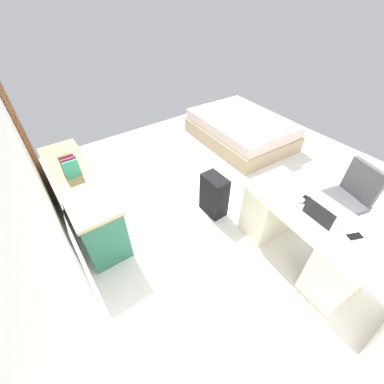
{
  "coord_description": "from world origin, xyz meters",
  "views": [
    {
      "loc": [
        -1.9,
        2.14,
        2.54
      ],
      "look_at": [
        -0.12,
        0.86,
        0.6
      ],
      "focal_mm": 23.31,
      "sensor_mm": 36.0,
      "label": 1
    }
  ],
  "objects_px": {
    "cell_phone_near_laptop": "(355,236)",
    "figurine_small": "(64,157)",
    "laptop": "(321,215)",
    "office_chair": "(343,203)",
    "computer_mouse": "(301,201)",
    "cell_phone_by_mouse": "(305,199)",
    "desk": "(302,234)",
    "bed": "(241,129)",
    "credenza": "(83,199)",
    "suitcase_black": "(214,195)"
  },
  "relations": [
    {
      "from": "cell_phone_near_laptop",
      "to": "suitcase_black",
      "type": "bearing_deg",
      "value": 36.35
    },
    {
      "from": "credenza",
      "to": "cell_phone_by_mouse",
      "type": "height_order",
      "value": "credenza"
    },
    {
      "from": "laptop",
      "to": "cell_phone_near_laptop",
      "type": "distance_m",
      "value": 0.33
    },
    {
      "from": "bed",
      "to": "figurine_small",
      "type": "xyz_separation_m",
      "value": [
        0.03,
        3.14,
        0.56
      ]
    },
    {
      "from": "bed",
      "to": "cell_phone_near_laptop",
      "type": "bearing_deg",
      "value": 154.08
    },
    {
      "from": "desk",
      "to": "bed",
      "type": "distance_m",
      "value": 2.7
    },
    {
      "from": "laptop",
      "to": "figurine_small",
      "type": "relative_size",
      "value": 2.98
    },
    {
      "from": "desk",
      "to": "figurine_small",
      "type": "distance_m",
      "value": 2.98
    },
    {
      "from": "office_chair",
      "to": "computer_mouse",
      "type": "relative_size",
      "value": 9.4
    },
    {
      "from": "credenza",
      "to": "bed",
      "type": "bearing_deg",
      "value": -83.75
    },
    {
      "from": "credenza",
      "to": "suitcase_black",
      "type": "distance_m",
      "value": 1.69
    },
    {
      "from": "suitcase_black",
      "to": "figurine_small",
      "type": "distance_m",
      "value": 1.97
    },
    {
      "from": "laptop",
      "to": "cell_phone_near_laptop",
      "type": "relative_size",
      "value": 2.41
    },
    {
      "from": "laptop",
      "to": "computer_mouse",
      "type": "distance_m",
      "value": 0.27
    },
    {
      "from": "laptop",
      "to": "cell_phone_by_mouse",
      "type": "height_order",
      "value": "laptop"
    },
    {
      "from": "credenza",
      "to": "bed",
      "type": "xyz_separation_m",
      "value": [
        0.34,
        -3.14,
        -0.13
      ]
    },
    {
      "from": "credenza",
      "to": "figurine_small",
      "type": "xyz_separation_m",
      "value": [
        0.38,
        0.0,
        0.43
      ]
    },
    {
      "from": "credenza",
      "to": "cell_phone_near_laptop",
      "type": "distance_m",
      "value": 3.02
    },
    {
      "from": "office_chair",
      "to": "credenza",
      "type": "xyz_separation_m",
      "value": [
        2.0,
        2.54,
        -0.04
      ]
    },
    {
      "from": "computer_mouse",
      "to": "cell_phone_by_mouse",
      "type": "bearing_deg",
      "value": -91.89
    },
    {
      "from": "cell_phone_by_mouse",
      "to": "figurine_small",
      "type": "bearing_deg",
      "value": 29.2
    },
    {
      "from": "figurine_small",
      "to": "bed",
      "type": "bearing_deg",
      "value": -90.59
    },
    {
      "from": "desk",
      "to": "laptop",
      "type": "height_order",
      "value": "laptop"
    },
    {
      "from": "computer_mouse",
      "to": "cell_phone_near_laptop",
      "type": "bearing_deg",
      "value": -174.3
    },
    {
      "from": "office_chair",
      "to": "cell_phone_by_mouse",
      "type": "relative_size",
      "value": 6.91
    },
    {
      "from": "desk",
      "to": "figurine_small",
      "type": "xyz_separation_m",
      "value": [
        2.36,
        1.77,
        0.42
      ]
    },
    {
      "from": "desk",
      "to": "suitcase_black",
      "type": "xyz_separation_m",
      "value": [
        1.13,
        0.32,
        -0.09
      ]
    },
    {
      "from": "credenza",
      "to": "cell_phone_near_laptop",
      "type": "bearing_deg",
      "value": -143.03
    },
    {
      "from": "cell_phone_near_laptop",
      "to": "figurine_small",
      "type": "relative_size",
      "value": 1.24
    },
    {
      "from": "bed",
      "to": "cell_phone_by_mouse",
      "type": "distance_m",
      "value": 2.57
    },
    {
      "from": "credenza",
      "to": "figurine_small",
      "type": "relative_size",
      "value": 16.36
    },
    {
      "from": "suitcase_black",
      "to": "figurine_small",
      "type": "height_order",
      "value": "figurine_small"
    },
    {
      "from": "office_chair",
      "to": "laptop",
      "type": "distance_m",
      "value": 0.89
    },
    {
      "from": "office_chair",
      "to": "computer_mouse",
      "type": "distance_m",
      "value": 0.83
    },
    {
      "from": "desk",
      "to": "laptop",
      "type": "bearing_deg",
      "value": 157.99
    },
    {
      "from": "laptop",
      "to": "figurine_small",
      "type": "height_order",
      "value": "laptop"
    },
    {
      "from": "suitcase_black",
      "to": "cell_phone_near_laptop",
      "type": "bearing_deg",
      "value": -167.38
    },
    {
      "from": "cell_phone_near_laptop",
      "to": "figurine_small",
      "type": "distance_m",
      "value": 3.31
    },
    {
      "from": "office_chair",
      "to": "credenza",
      "type": "relative_size",
      "value": 0.52
    },
    {
      "from": "bed",
      "to": "credenza",
      "type": "bearing_deg",
      "value": 96.25
    },
    {
      "from": "laptop",
      "to": "figurine_small",
      "type": "bearing_deg",
      "value": 35.25
    },
    {
      "from": "desk",
      "to": "office_chair",
      "type": "distance_m",
      "value": 0.77
    },
    {
      "from": "computer_mouse",
      "to": "bed",
      "type": "bearing_deg",
      "value": -26.63
    },
    {
      "from": "cell_phone_near_laptop",
      "to": "figurine_small",
      "type": "bearing_deg",
      "value": 56.49
    },
    {
      "from": "bed",
      "to": "cell_phone_near_laptop",
      "type": "height_order",
      "value": "cell_phone_near_laptop"
    },
    {
      "from": "laptop",
      "to": "cell_phone_by_mouse",
      "type": "relative_size",
      "value": 2.41
    },
    {
      "from": "bed",
      "to": "laptop",
      "type": "bearing_deg",
      "value": 149.94
    },
    {
      "from": "bed",
      "to": "suitcase_black",
      "type": "distance_m",
      "value": 2.07
    },
    {
      "from": "credenza",
      "to": "bed",
      "type": "relative_size",
      "value": 0.92
    },
    {
      "from": "credenza",
      "to": "cell_phone_by_mouse",
      "type": "bearing_deg",
      "value": -134.57
    }
  ]
}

